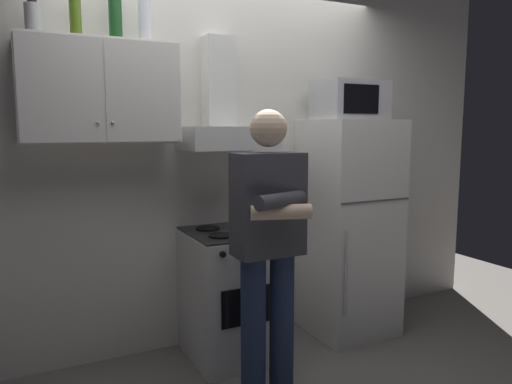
% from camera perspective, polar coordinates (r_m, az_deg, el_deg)
% --- Properties ---
extents(ground_plane, '(7.00, 7.00, 0.00)m').
position_cam_1_polar(ground_plane, '(3.33, -0.00, -20.00)').
color(ground_plane, slate).
extents(back_wall_tiled, '(4.80, 0.10, 2.70)m').
position_cam_1_polar(back_wall_tiled, '(3.51, -4.36, 4.40)').
color(back_wall_tiled, silver).
rests_on(back_wall_tiled, ground_plane).
extents(upper_cabinet, '(0.90, 0.37, 0.60)m').
position_cam_1_polar(upper_cabinet, '(3.06, -17.97, 11.08)').
color(upper_cabinet, white).
extents(stove_oven, '(0.60, 0.62, 0.87)m').
position_cam_1_polar(stove_oven, '(3.35, -2.71, -11.79)').
color(stove_oven, white).
rests_on(stove_oven, ground_plane).
extents(range_hood, '(0.60, 0.44, 0.75)m').
position_cam_1_polar(range_hood, '(3.28, -3.74, 8.51)').
color(range_hood, white).
extents(refrigerator, '(0.60, 0.62, 1.60)m').
position_cam_1_polar(refrigerator, '(3.72, 10.81, -4.08)').
color(refrigerator, white).
rests_on(refrigerator, ground_plane).
extents(microwave, '(0.48, 0.37, 0.28)m').
position_cam_1_polar(microwave, '(3.67, 11.00, 10.52)').
color(microwave, '#B7BABF').
rests_on(microwave, refrigerator).
extents(person_standing, '(0.38, 0.33, 1.64)m').
position_cam_1_polar(person_standing, '(2.67, 1.48, -6.34)').
color(person_standing, navy).
rests_on(person_standing, ground_plane).
extents(cooking_pot, '(0.30, 0.20, 0.12)m').
position_cam_1_polar(cooking_pot, '(3.17, 0.25, -3.52)').
color(cooking_pot, '#B7BABF').
rests_on(cooking_pot, stove_oven).
extents(bottle_vodka_clear, '(0.07, 0.07, 0.32)m').
position_cam_1_polar(bottle_vodka_clear, '(3.20, -12.96, 19.28)').
color(bottle_vodka_clear, silver).
rests_on(bottle_vodka_clear, upper_cabinet).
extents(bottle_canister_steel, '(0.09, 0.09, 0.19)m').
position_cam_1_polar(bottle_canister_steel, '(3.11, -24.74, 17.98)').
color(bottle_canister_steel, '#B2B5BA').
rests_on(bottle_canister_steel, upper_cabinet).
extents(bottle_wine_green, '(0.08, 0.08, 0.32)m').
position_cam_1_polar(bottle_wine_green, '(3.19, -16.21, 19.27)').
color(bottle_wine_green, '#19471E').
rests_on(bottle_wine_green, upper_cabinet).
extents(bottle_olive_oil, '(0.07, 0.07, 0.26)m').
position_cam_1_polar(bottle_olive_oil, '(3.11, -20.47, 18.82)').
color(bottle_olive_oil, '#4C6B19').
rests_on(bottle_olive_oil, upper_cabinet).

